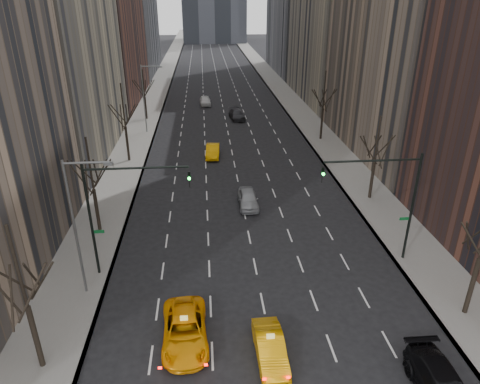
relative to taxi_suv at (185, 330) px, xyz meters
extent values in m
cube|color=slate|center=(-7.55, 64.76, -0.66)|extent=(4.50, 320.00, 0.15)
cube|color=slate|center=(16.95, 64.76, -0.66)|extent=(4.50, 320.00, 0.15)
cylinder|color=black|center=(-7.30, -1.24, 1.30)|extent=(0.28, 0.28, 3.78)
cylinder|color=black|center=(-7.30, -1.24, 5.44)|extent=(0.16, 0.16, 4.50)
cylinder|color=black|center=(-7.15, -0.40, 4.42)|extent=(0.42, 1.80, 2.52)
cylinder|color=black|center=(-6.49, -0.95, 4.42)|extent=(1.74, 0.72, 2.52)
cylinder|color=black|center=(-6.64, -1.80, 4.42)|extent=(1.46, 1.25, 2.52)
cylinder|color=black|center=(-7.45, -2.09, 4.42)|extent=(0.42, 1.80, 2.52)
cylinder|color=black|center=(-8.10, -1.54, 4.42)|extent=(1.74, 0.72, 2.52)
cylinder|color=black|center=(-7.96, -0.69, 4.42)|extent=(1.46, 1.25, 2.52)
cylinder|color=black|center=(-7.30, 12.76, 1.20)|extent=(0.28, 0.28, 3.57)
cylinder|color=black|center=(-7.30, 12.76, 5.11)|extent=(0.16, 0.16, 4.25)
cylinder|color=black|center=(-7.15, 13.60, 4.21)|extent=(0.42, 1.80, 2.52)
cylinder|color=black|center=(-6.49, 13.05, 4.21)|extent=(1.74, 0.72, 2.52)
cylinder|color=black|center=(-6.64, 12.20, 4.21)|extent=(1.46, 1.25, 2.52)
cylinder|color=black|center=(-7.45, 11.91, 4.21)|extent=(0.42, 1.80, 2.52)
cylinder|color=black|center=(-8.10, 12.46, 4.21)|extent=(1.74, 0.72, 2.52)
cylinder|color=black|center=(-7.96, 13.31, 4.21)|extent=(1.46, 1.25, 2.52)
cylinder|color=black|center=(-7.30, 28.76, 1.41)|extent=(0.28, 0.28, 3.99)
cylinder|color=black|center=(-7.30, 28.76, 5.78)|extent=(0.16, 0.16, 4.75)
cylinder|color=black|center=(-7.15, 29.60, 4.63)|extent=(0.42, 1.80, 2.52)
cylinder|color=black|center=(-6.49, 29.05, 4.63)|extent=(1.74, 0.72, 2.52)
cylinder|color=black|center=(-6.64, 28.20, 4.63)|extent=(1.46, 1.25, 2.52)
cylinder|color=black|center=(-7.45, 27.91, 4.63)|extent=(0.42, 1.80, 2.52)
cylinder|color=black|center=(-8.10, 28.46, 4.63)|extent=(1.74, 0.72, 2.52)
cylinder|color=black|center=(-7.96, 29.31, 4.63)|extent=(1.46, 1.25, 2.52)
cylinder|color=black|center=(-7.30, 46.76, 1.09)|extent=(0.28, 0.28, 3.36)
cylinder|color=black|center=(-7.30, 46.76, 4.77)|extent=(0.16, 0.16, 4.00)
cylinder|color=black|center=(-7.15, 47.60, 4.00)|extent=(0.42, 1.80, 2.52)
cylinder|color=black|center=(-6.49, 47.05, 4.00)|extent=(1.74, 0.72, 2.52)
cylinder|color=black|center=(-6.64, 46.20, 4.00)|extent=(1.46, 1.25, 2.52)
cylinder|color=black|center=(-7.45, 45.91, 4.00)|extent=(0.42, 1.80, 2.52)
cylinder|color=black|center=(-8.10, 46.46, 4.00)|extent=(1.74, 0.72, 2.52)
cylinder|color=black|center=(-7.96, 47.31, 4.00)|extent=(1.46, 1.25, 2.52)
cylinder|color=black|center=(16.70, 0.76, 1.30)|extent=(0.28, 0.28, 3.78)
cylinder|color=black|center=(16.85, 1.60, 4.42)|extent=(0.42, 1.80, 2.52)
cylinder|color=black|center=(15.90, 0.46, 4.42)|extent=(1.74, 0.72, 2.52)
cylinder|color=black|center=(16.04, 1.31, 4.42)|extent=(1.46, 1.25, 2.52)
cylinder|color=black|center=(16.70, 16.76, 1.20)|extent=(0.28, 0.28, 3.57)
cylinder|color=black|center=(16.70, 16.76, 5.11)|extent=(0.16, 0.16, 4.25)
cylinder|color=black|center=(16.85, 17.60, 4.21)|extent=(0.42, 1.80, 2.52)
cylinder|color=black|center=(17.51, 17.05, 4.21)|extent=(1.74, 0.72, 2.52)
cylinder|color=black|center=(17.36, 16.20, 4.21)|extent=(1.46, 1.25, 2.52)
cylinder|color=black|center=(16.55, 15.91, 4.21)|extent=(0.42, 1.80, 2.52)
cylinder|color=black|center=(15.90, 16.46, 4.21)|extent=(1.74, 0.72, 2.52)
cylinder|color=black|center=(16.04, 17.31, 4.21)|extent=(1.46, 1.25, 2.52)
cylinder|color=black|center=(16.70, 34.76, 1.41)|extent=(0.28, 0.28, 3.99)
cylinder|color=black|center=(16.70, 34.76, 5.78)|extent=(0.16, 0.16, 4.75)
cylinder|color=black|center=(16.85, 35.60, 4.63)|extent=(0.42, 1.80, 2.52)
cylinder|color=black|center=(17.51, 35.05, 4.63)|extent=(1.74, 0.72, 2.52)
cylinder|color=black|center=(17.36, 34.20, 4.63)|extent=(1.46, 1.25, 2.52)
cylinder|color=black|center=(16.55, 33.91, 4.63)|extent=(0.42, 1.80, 2.52)
cylinder|color=black|center=(15.90, 34.46, 4.63)|extent=(1.74, 0.72, 2.52)
cylinder|color=black|center=(16.04, 35.31, 4.63)|extent=(1.46, 1.25, 2.52)
cylinder|color=black|center=(-6.10, 6.76, 3.41)|extent=(0.18, 0.18, 8.00)
cylinder|color=black|center=(-2.85, 6.76, 7.01)|extent=(6.50, 0.14, 0.14)
imported|color=black|center=(0.40, 6.76, 6.11)|extent=(0.18, 0.22, 1.10)
sphere|color=#0CFF33|center=(0.40, 6.58, 6.26)|extent=(0.20, 0.20, 0.20)
cube|color=#0C5926|center=(-5.70, 6.76, 2.61)|extent=(0.70, 0.04, 0.22)
cylinder|color=black|center=(15.50, 6.76, 3.41)|extent=(0.18, 0.18, 8.00)
cylinder|color=black|center=(12.25, 6.76, 7.01)|extent=(6.50, 0.14, 0.14)
imported|color=black|center=(9.00, 6.76, 6.11)|extent=(0.18, 0.22, 1.10)
sphere|color=#0CFF33|center=(9.00, 6.58, 6.26)|extent=(0.20, 0.20, 0.20)
cube|color=#0C5926|center=(15.10, 6.76, 2.61)|extent=(0.70, 0.04, 0.22)
cylinder|color=slate|center=(-6.50, 4.76, 3.91)|extent=(0.16, 0.16, 9.00)
cylinder|color=slate|center=(-5.20, 4.76, 8.21)|extent=(2.60, 0.14, 0.14)
cube|color=slate|center=(-4.00, 4.76, 8.11)|extent=(0.50, 0.22, 0.15)
cylinder|color=slate|center=(-6.50, 39.76, 3.91)|extent=(0.16, 0.16, 9.00)
cylinder|color=slate|center=(-5.20, 39.76, 8.21)|extent=(2.60, 0.14, 0.14)
cube|color=slate|center=(-4.00, 39.76, 8.11)|extent=(0.50, 0.22, 0.15)
imported|color=#FD9D05|center=(0.00, 0.00, 0.00)|extent=(2.69, 5.41, 1.48)
imported|color=#EC9B04|center=(4.50, -1.63, -0.05)|extent=(1.57, 4.19, 1.37)
imported|color=#9DA0A5|center=(5.17, 16.25, -0.02)|extent=(1.73, 4.24, 1.44)
imported|color=#FFAB05|center=(2.35, 29.50, -0.02)|extent=(1.82, 4.45, 1.44)
imported|color=#2C2B30|center=(6.49, 45.86, -0.02)|extent=(2.53, 5.12, 1.43)
imported|color=silver|center=(1.77, 55.35, 0.03)|extent=(1.97, 4.57, 1.54)
camera|label=1|loc=(1.48, -18.30, 16.84)|focal=32.00mm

